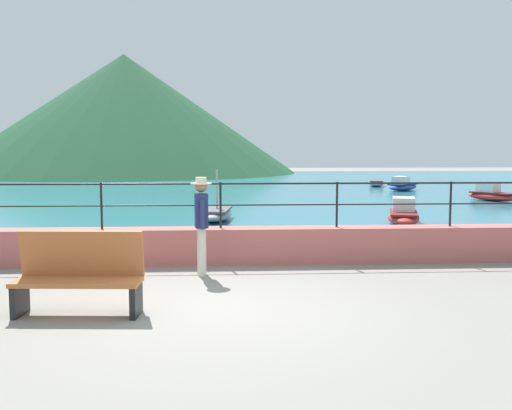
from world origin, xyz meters
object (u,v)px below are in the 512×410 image
boat_0 (376,183)px  boat_3 (403,186)px  boat_1 (217,214)px  bench_main (79,273)px  person_walking (201,221)px  boat_2 (492,194)px  boat_4 (404,215)px

boat_0 → boat_3: size_ratio=1.06×
boat_1 → boat_3: 15.45m
boat_3 → bench_main: bearing=-117.8°
bench_main → person_walking: 2.82m
boat_2 → boat_4: bearing=-130.8°
boat_1 → boat_4: bearing=-11.3°
boat_1 → boat_3: boat_1 is taller
bench_main → boat_1: (1.75, 9.62, -0.30)m
bench_main → boat_2: size_ratio=0.71×
bench_main → boat_4: size_ratio=0.71×
person_walking → boat_1: person_walking is taller
boat_3 → boat_0: bearing=97.0°
boat_1 → boat_4: (5.50, -1.10, 0.07)m
person_walking → boat_0: 24.80m
bench_main → boat_0: (11.00, 25.23, -0.30)m
person_walking → boat_1: size_ratio=0.73×
person_walking → boat_2: size_ratio=0.72×
bench_main → person_walking: size_ratio=0.99×
boat_2 → boat_1: bearing=-152.7°
boat_1 → boat_2: size_ratio=0.99×
person_walking → boat_0: (9.43, 22.93, -0.72)m
bench_main → boat_2: (13.37, 15.60, -0.23)m
boat_1 → bench_main: bearing=-100.3°
person_walking → boat_0: person_walking is taller
boat_2 → boat_3: bearing=107.7°
boat_1 → boat_2: boat_1 is taller
bench_main → boat_0: 27.53m
boat_1 → person_walking: bearing=-91.4°
boat_3 → boat_4: bearing=-107.7°
boat_1 → boat_3: bearing=51.2°
boat_1 → boat_2: bearing=27.3°
boat_2 → boat_4: same height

